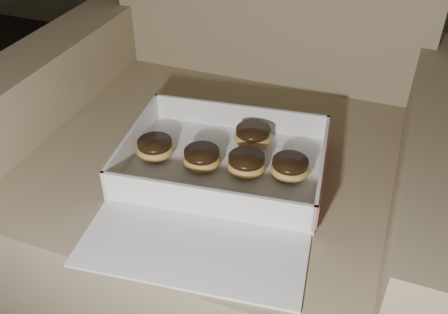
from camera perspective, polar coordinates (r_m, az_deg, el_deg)
name	(u,v)px	position (r m, az deg, el deg)	size (l,w,h in m)	color
armchair	(230,176)	(1.10, 0.66, -2.22)	(0.91, 0.77, 0.95)	#877256
bakery_box	(221,177)	(0.88, -0.39, -2.25)	(0.40, 0.45, 0.06)	white
donut_a	(202,158)	(0.90, -2.54, -0.12)	(0.07, 0.07, 0.04)	gold
donut_b	(155,148)	(0.93, -7.88, 1.01)	(0.07, 0.07, 0.04)	gold
donut_c	(253,136)	(0.96, 3.33, 2.42)	(0.07, 0.07, 0.04)	gold
donut_d	(290,168)	(0.89, 7.54, -1.23)	(0.07, 0.07, 0.04)	gold
donut_e	(246,164)	(0.89, 2.57, -0.78)	(0.07, 0.07, 0.04)	gold
crumb_a	(198,198)	(0.84, -2.95, -4.72)	(0.01, 0.01, 0.00)	black
crumb_b	(227,199)	(0.84, 0.34, -4.81)	(0.01, 0.01, 0.00)	black
crumb_c	(175,194)	(0.85, -5.64, -4.27)	(0.01, 0.01, 0.00)	black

